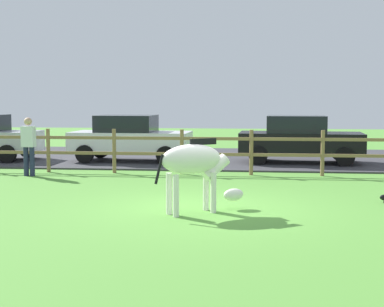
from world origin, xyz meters
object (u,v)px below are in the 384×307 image
object	(u,v)px
zebra	(195,165)
parked_car_black	(299,139)
visitor_near_fence	(29,144)
parked_car_white	(130,138)

from	to	relation	value
zebra	parked_car_black	xyz separation A→B (m)	(2.64, 8.30, -0.08)
parked_car_black	visitor_near_fence	world-z (taller)	visitor_near_fence
zebra	parked_car_white	distance (m)	8.72
zebra	parked_car_black	distance (m)	8.71
parked_car_white	parked_car_black	bearing A→B (deg)	1.28
zebra	parked_car_white	xyz separation A→B (m)	(-3.04, 8.17, -0.08)
parked_car_black	visitor_near_fence	bearing A→B (deg)	-154.59
visitor_near_fence	zebra	bearing A→B (deg)	-41.81
zebra	visitor_near_fence	size ratio (longest dim) A/B	1.01
parked_car_black	parked_car_white	bearing A→B (deg)	-178.72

